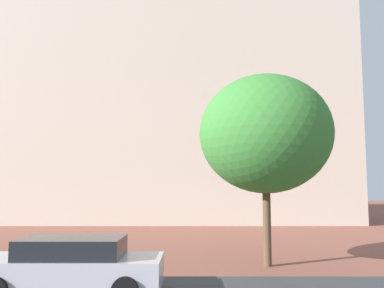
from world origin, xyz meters
The scene contains 3 objects.
landmark_building centered at (-3.16, 32.36, 11.58)m, with size 29.71×12.15×38.55m.
car_silver centered at (-2.96, 9.64, 0.68)m, with size 4.55×2.01×1.41m.
tree_curb_far centered at (2.65, 13.15, 4.51)m, with size 4.60×4.60×6.59m.
Camera 1 is at (0.09, -0.80, 2.73)m, focal length 37.70 mm.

